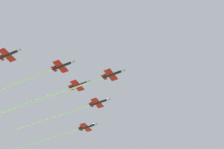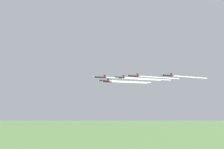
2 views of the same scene
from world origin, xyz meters
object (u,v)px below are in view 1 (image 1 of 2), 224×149
at_px(jet_lead, 70,89).
at_px(jet_port_inner, 70,112).
at_px(jet_starboard_inner, 29,79).
at_px(jet_starboard_outer, 62,134).
at_px(jet_port_outer, 42,98).

distance_m(jet_lead, jet_port_inner, 20.02).
height_order(jet_starboard_inner, jet_starboard_outer, jet_starboard_outer).
height_order(jet_lead, jet_starboard_outer, jet_starboard_outer).
distance_m(jet_lead, jet_port_outer, 16.75).
bearing_deg(jet_port_inner, jet_lead, 33.04).
distance_m(jet_port_inner, jet_port_outer, 17.76).
height_order(jet_port_inner, jet_port_outer, jet_port_inner).
xyz_separation_m(jet_port_outer, jet_starboard_outer, (11.36, -33.13, 0.24)).
bearing_deg(jet_starboard_outer, jet_port_outer, 16.72).
bearing_deg(jet_lead, jet_starboard_inner, -35.80).
bearing_deg(jet_starboard_outer, jet_starboard_inner, 16.31).
bearing_deg(jet_port_inner, jet_port_outer, -19.17).
relative_size(jet_lead, jet_starboard_inner, 1.16).
bearing_deg(jet_port_outer, jet_starboard_inner, 15.48).
distance_m(jet_starboard_inner, jet_port_outer, 17.50).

